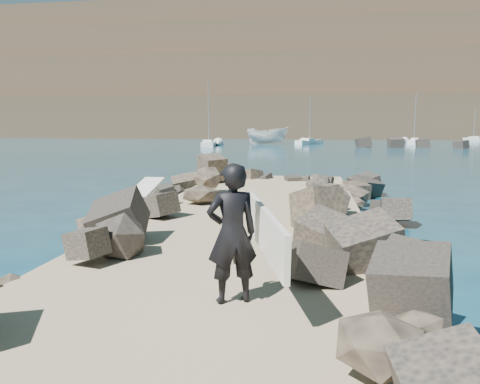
{
  "coord_description": "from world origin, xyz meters",
  "views": [
    {
      "loc": [
        1.6,
        -11.45,
        3.01
      ],
      "look_at": [
        0.0,
        -1.0,
        1.5
      ],
      "focal_mm": 35.0,
      "sensor_mm": 36.0,
      "label": 1
    }
  ],
  "objects_px": {
    "boat_imported": "(267,136)",
    "sailboat_b": "(309,142)",
    "surfer_with_board": "(237,233)",
    "surfboard_resting": "(141,196)"
  },
  "relations": [
    {
      "from": "boat_imported",
      "to": "sailboat_b",
      "type": "distance_m",
      "value": 6.87
    },
    {
      "from": "boat_imported",
      "to": "sailboat_b",
      "type": "height_order",
      "value": "sailboat_b"
    },
    {
      "from": "boat_imported",
      "to": "sailboat_b",
      "type": "bearing_deg",
      "value": -70.97
    },
    {
      "from": "surfer_with_board",
      "to": "boat_imported",
      "type": "bearing_deg",
      "value": 95.02
    },
    {
      "from": "surfboard_resting",
      "to": "boat_imported",
      "type": "distance_m",
      "value": 63.88
    },
    {
      "from": "boat_imported",
      "to": "surfer_with_board",
      "type": "xyz_separation_m",
      "value": [
        6.17,
        -70.13,
        0.2
      ]
    },
    {
      "from": "surfer_with_board",
      "to": "sailboat_b",
      "type": "height_order",
      "value": "sailboat_b"
    },
    {
      "from": "surfboard_resting",
      "to": "surfer_with_board",
      "type": "bearing_deg",
      "value": -59.11
    },
    {
      "from": "surfer_with_board",
      "to": "surfboard_resting",
      "type": "bearing_deg",
      "value": 120.58
    },
    {
      "from": "boat_imported",
      "to": "surfer_with_board",
      "type": "height_order",
      "value": "boat_imported"
    }
  ]
}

